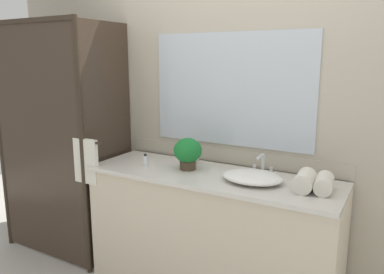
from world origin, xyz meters
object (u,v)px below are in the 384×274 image
Objects in this scene: faucet at (262,168)px; rolled_towel_middle at (305,181)px; amenity_bottle_shampoo at (197,159)px; amenity_bottle_body_wash at (145,160)px; rolled_towel_near_edge at (324,183)px; sink_basin at (252,177)px; potted_plant at (188,152)px.

rolled_towel_middle is (0.34, -0.18, 0.01)m from faucet.
amenity_bottle_body_wash is at bearing -141.07° from amenity_bottle_shampoo.
rolled_towel_middle is at bearing -168.15° from rolled_towel_near_edge.
amenity_bottle_body_wash is at bearing -176.87° from sink_basin.
amenity_bottle_body_wash is (-0.83, -0.24, -0.00)m from faucet.
amenity_bottle_body_wash is at bearing -163.92° from faucet.
sink_basin is 0.52m from potted_plant.
rolled_towel_middle reaches higher than rolled_towel_near_edge.
amenity_bottle_body_wash is at bearing -177.28° from rolled_towel_middle.
potted_plant reaches higher than amenity_bottle_shampoo.
rolled_towel_middle is (0.86, -0.19, 0.02)m from amenity_bottle_shampoo.
faucet reaches higher than rolled_towel_middle.
potted_plant is 0.34m from amenity_bottle_body_wash.
rolled_towel_near_edge is at bearing -0.38° from potted_plant.
faucet is at bearing -0.76° from amenity_bottle_shampoo.
rolled_towel_near_edge is at bearing -9.82° from amenity_bottle_shampoo.
faucet is 0.78× the size of rolled_towel_near_edge.
rolled_towel_middle is (-0.11, -0.02, 0.01)m from rolled_towel_near_edge.
sink_basin is at bearing -20.92° from amenity_bottle_shampoo.
potted_plant is 1.06× the size of rolled_towel_near_edge.
potted_plant reaches higher than amenity_bottle_body_wash.
rolled_towel_middle reaches higher than sink_basin.
sink_basin is 0.45m from rolled_towel_near_edge.
rolled_towel_middle is at bearing -1.99° from potted_plant.
amenity_bottle_shampoo is at bearing 38.93° from amenity_bottle_body_wash.
sink_basin is at bearing 3.13° from amenity_bottle_body_wash.
rolled_towel_near_edge reaches higher than amenity_bottle_body_wash.
rolled_towel_middle is (1.17, 0.06, 0.01)m from amenity_bottle_body_wash.
faucet is 0.53m from amenity_bottle_shampoo.
rolled_towel_middle is at bearing -28.78° from faucet.
amenity_bottle_body_wash is 1.17m from rolled_towel_middle.
sink_basin is at bearing -4.39° from potted_plant.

